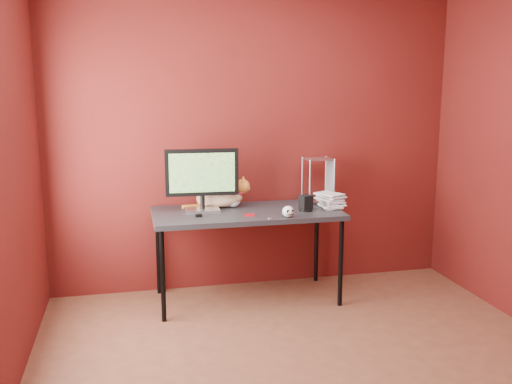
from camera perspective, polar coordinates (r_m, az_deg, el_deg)
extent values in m
cube|color=#582E1E|center=(3.65, 6.19, -18.12)|extent=(3.50, 3.50, 0.01)
cube|color=#4E100E|center=(4.90, -0.15, 5.44)|extent=(3.50, 0.02, 2.60)
cube|color=black|center=(4.59, -0.94, -2.14)|extent=(1.50, 0.70, 0.04)
cylinder|color=black|center=(4.32, -9.30, -8.31)|extent=(0.04, 0.04, 0.71)
cylinder|color=black|center=(4.61, 8.47, -7.05)|extent=(0.04, 0.04, 0.71)
cylinder|color=black|center=(4.89, -9.75, -6.02)|extent=(0.04, 0.04, 0.71)
cylinder|color=black|center=(5.15, 6.06, -5.07)|extent=(0.04, 0.04, 0.71)
cube|color=silver|center=(4.59, -5.36, -1.81)|extent=(0.28, 0.20, 0.02)
cylinder|color=black|center=(4.57, -5.37, -0.99)|extent=(0.04, 0.04, 0.11)
cube|color=black|center=(4.53, -5.42, 1.96)|extent=(0.58, 0.06, 0.37)
cube|color=#204A13|center=(4.53, -5.42, 1.96)|extent=(0.52, 0.03, 0.31)
ellipsoid|color=#C37829|center=(4.72, -3.62, -0.46)|extent=(0.42, 0.30, 0.18)
ellipsoid|color=#C37829|center=(4.74, -4.93, -0.64)|extent=(0.22, 0.21, 0.14)
sphere|color=silver|center=(4.71, -2.29, -0.81)|extent=(0.12, 0.12, 0.12)
sphere|color=orange|center=(4.68, -1.36, 0.56)|extent=(0.12, 0.12, 0.12)
cone|color=orange|center=(4.64, -1.34, 1.22)|extent=(0.04, 0.04, 0.05)
cone|color=orange|center=(4.70, -1.26, 1.35)|extent=(0.04, 0.04, 0.05)
cylinder|color=#B00B29|center=(4.69, -1.56, -0.04)|extent=(0.09, 0.09, 0.01)
cylinder|color=orange|center=(4.71, -6.21, -1.41)|extent=(0.20, 0.06, 0.03)
ellipsoid|color=silver|center=(4.37, 3.23, -1.96)|extent=(0.09, 0.09, 0.09)
ellipsoid|color=black|center=(4.32, 3.14, -1.94)|extent=(0.02, 0.01, 0.03)
ellipsoid|color=black|center=(4.33, 3.61, -1.92)|extent=(0.02, 0.01, 0.03)
cube|color=black|center=(4.33, 3.38, -2.27)|extent=(0.05, 0.01, 0.00)
cylinder|color=black|center=(4.60, 4.99, -1.79)|extent=(0.11, 0.11, 0.02)
cube|color=black|center=(4.59, 5.00, -1.01)|extent=(0.11, 0.11, 0.11)
imported|color=beige|center=(4.71, 6.64, -0.29)|extent=(0.17, 0.22, 0.21)
imported|color=beige|center=(4.67, 6.70, 2.30)|extent=(0.17, 0.23, 0.22)
imported|color=beige|center=(4.65, 6.75, 4.92)|extent=(0.19, 0.24, 0.21)
imported|color=beige|center=(4.63, 6.81, 7.57)|extent=(0.21, 0.25, 0.22)
imported|color=beige|center=(4.62, 6.88, 10.24)|extent=(0.23, 0.26, 0.21)
imported|color=beige|center=(4.62, 6.94, 12.90)|extent=(0.24, 0.26, 0.21)
cylinder|color=silver|center=(4.80, 5.31, 0.97)|extent=(0.01, 0.01, 0.38)
cylinder|color=silver|center=(4.87, 7.80, 1.07)|extent=(0.01, 0.01, 0.38)
cylinder|color=silver|center=(4.97, 4.66, 1.33)|extent=(0.01, 0.01, 0.38)
cylinder|color=silver|center=(5.04, 7.08, 1.42)|extent=(0.01, 0.01, 0.38)
cube|color=silver|center=(4.96, 6.17, -0.87)|extent=(0.23, 0.20, 0.01)
cube|color=silver|center=(4.89, 6.26, 3.30)|extent=(0.23, 0.20, 0.01)
cube|color=#A50C14|center=(4.41, -0.66, -2.31)|extent=(0.08, 0.04, 0.02)
cube|color=black|center=(4.40, -5.75, -2.35)|extent=(0.05, 0.04, 0.02)
cylinder|color=silver|center=(4.34, 1.45, -2.62)|extent=(0.05, 0.05, 0.00)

